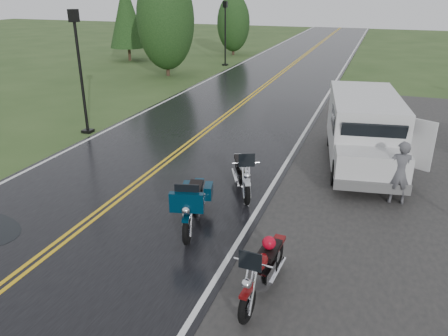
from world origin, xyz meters
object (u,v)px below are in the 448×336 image
motorcycle_silver (247,183)px  lamp_post_far_left (225,34)px  van_white (339,149)px  lamp_post_near_left (81,73)px  motorcycle_teal (187,218)px  motorcycle_red (247,292)px  person_at_van (399,174)px

motorcycle_silver → lamp_post_far_left: size_ratio=0.51×
van_white → lamp_post_near_left: lamp_post_near_left is taller
motorcycle_teal → lamp_post_near_left: lamp_post_near_left is taller
motorcycle_red → van_white: 6.40m
motorcycle_teal → person_at_van: bearing=26.0°
motorcycle_teal → lamp_post_near_left: 9.71m
motorcycle_red → person_at_van: person_at_van is taller
van_white → person_at_van: van_white is taller
motorcycle_silver → motorcycle_red: bearing=-97.9°
motorcycle_silver → van_white: (2.08, 2.13, 0.45)m
motorcycle_teal → lamp_post_near_left: bearing=124.3°
person_at_van → lamp_post_far_left: lamp_post_far_left is taller
van_white → lamp_post_far_left: (-10.24, 19.15, 1.15)m
van_white → person_at_van: size_ratio=3.31×
lamp_post_near_left → motorcycle_red: bearing=-41.8°
motorcycle_teal → motorcycle_red: bearing=-58.8°
motorcycle_teal → person_at_van: 5.83m
motorcycle_silver → lamp_post_near_left: size_ratio=0.49×
lamp_post_near_left → van_white: bearing=-10.6°
person_at_van → motorcycle_silver: bearing=15.2°
person_at_van → lamp_post_near_left: size_ratio=0.37×
motorcycle_teal → person_at_van: (4.42, 3.80, 0.17)m
motorcycle_teal → van_white: 5.23m
lamp_post_far_left → lamp_post_near_left: bearing=-89.1°
van_white → lamp_post_near_left: (-9.97, 1.87, 1.23)m
motorcycle_silver → van_white: bearing=20.8°
motorcycle_red → van_white: size_ratio=0.38×
person_at_van → lamp_post_far_left: (-11.88, 19.77, 1.41)m
motorcycle_teal → van_white: van_white is taller
lamp_post_far_left → van_white: bearing=-61.9°
van_white → lamp_post_far_left: lamp_post_far_left is taller
van_white → lamp_post_far_left: 21.75m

